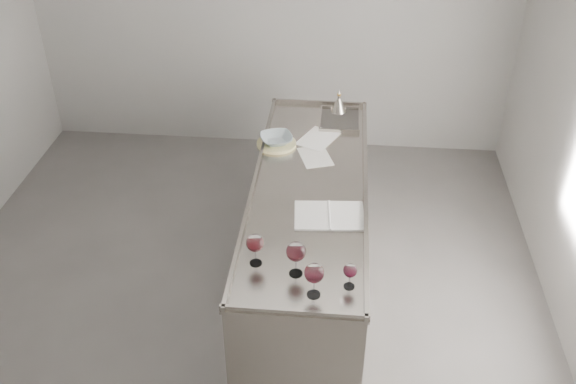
# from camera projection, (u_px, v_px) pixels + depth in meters

# --- Properties ---
(room_shell) EXTENTS (4.54, 5.04, 2.84)m
(room_shell) POSITION_uv_depth(u_px,v_px,m) (223.00, 144.00, 3.77)
(room_shell) COLOR #575451
(room_shell) RESTS_ON ground
(counter) EXTENTS (0.77, 2.42, 0.97)m
(counter) POSITION_uv_depth(u_px,v_px,m) (308.00, 240.00, 4.51)
(counter) COLOR gray
(counter) RESTS_ON ground
(wine_glass_left) EXTENTS (0.10, 0.10, 0.20)m
(wine_glass_left) POSITION_uv_depth(u_px,v_px,m) (255.00, 244.00, 3.51)
(wine_glass_left) COLOR white
(wine_glass_left) RESTS_ON counter
(wine_glass_middle) EXTENTS (0.11, 0.11, 0.21)m
(wine_glass_middle) POSITION_uv_depth(u_px,v_px,m) (296.00, 252.00, 3.43)
(wine_glass_middle) COLOR white
(wine_glass_middle) RESTS_ON counter
(wine_glass_right) EXTENTS (0.11, 0.11, 0.21)m
(wine_glass_right) POSITION_uv_depth(u_px,v_px,m) (314.00, 274.00, 3.30)
(wine_glass_right) COLOR white
(wine_glass_right) RESTS_ON counter
(wine_glass_small) EXTENTS (0.08, 0.08, 0.15)m
(wine_glass_small) POSITION_uv_depth(u_px,v_px,m) (350.00, 271.00, 3.37)
(wine_glass_small) COLOR white
(wine_glass_small) RESTS_ON counter
(notebook) EXTENTS (0.45, 0.33, 0.02)m
(notebook) POSITION_uv_depth(u_px,v_px,m) (329.00, 216.00, 3.95)
(notebook) COLOR white
(notebook) RESTS_ON counter
(loose_paper_top) EXTENTS (0.28, 0.34, 0.00)m
(loose_paper_top) POSITION_uv_depth(u_px,v_px,m) (315.00, 157.00, 4.54)
(loose_paper_top) COLOR silver
(loose_paper_top) RESTS_ON counter
(loose_paper_under) EXTENTS (0.34, 0.39, 0.00)m
(loose_paper_under) POSITION_uv_depth(u_px,v_px,m) (318.00, 139.00, 4.75)
(loose_paper_under) COLOR white
(loose_paper_under) RESTS_ON counter
(trivet) EXTENTS (0.33, 0.33, 0.02)m
(trivet) POSITION_uv_depth(u_px,v_px,m) (276.00, 144.00, 4.67)
(trivet) COLOR #CBC283
(trivet) RESTS_ON counter
(ceramic_bowl) EXTENTS (0.30, 0.30, 0.06)m
(ceramic_bowl) POSITION_uv_depth(u_px,v_px,m) (276.00, 139.00, 4.65)
(ceramic_bowl) COLOR #92A2A9
(ceramic_bowl) RESTS_ON trivet
(wine_funnel) EXTENTS (0.13, 0.13, 0.19)m
(wine_funnel) POSITION_uv_depth(u_px,v_px,m) (339.00, 105.00, 5.08)
(wine_funnel) COLOR #A59E93
(wine_funnel) RESTS_ON counter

